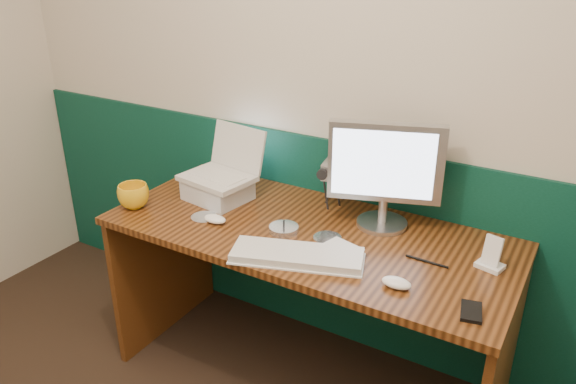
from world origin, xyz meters
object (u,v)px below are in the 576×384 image
Objects in this scene: monitor at (385,175)px; mug at (133,196)px; keyboard at (297,256)px; desk at (306,309)px; laptop at (216,154)px; camcorder at (332,182)px.

monitor is 1.05m from mug.
keyboard is at bearing -131.04° from monitor.
keyboard reaches higher than desk.
camcorder is at bearing 30.60° from laptop.
monitor is 0.28m from camcorder.
camcorder is (-0.02, 0.24, 0.49)m from desk.
mug is at bearing -159.92° from camcorder.
camcorder reaches higher than mug.
laptop is 0.65m from keyboard.
desk is 0.66m from monitor.
desk is 12.32× the size of mug.
laptop is at bearing 44.05° from mug.
keyboard is 0.48m from camcorder.
laptop reaches higher than desk.
monitor is at bearing -24.16° from camcorder.
keyboard is at bearing -70.58° from desk.
laptop is 0.51m from camcorder.
laptop is 0.63× the size of keyboard.
mug is at bearing -127.60° from laptop.
monitor reaches higher than keyboard.
camcorder is at bearing 82.30° from keyboard.
mug is at bearing -165.26° from desk.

